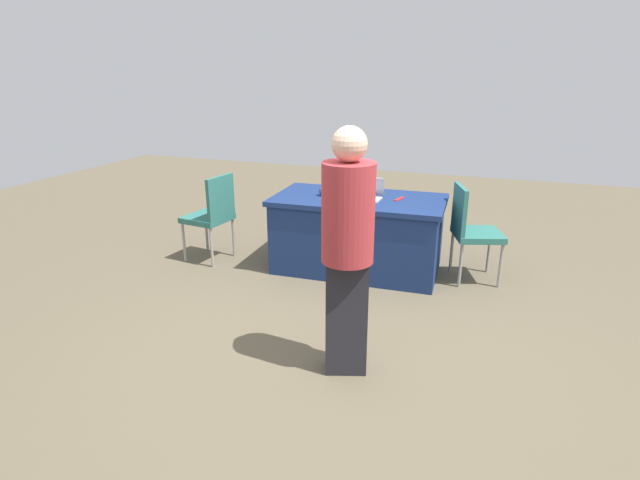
{
  "coord_description": "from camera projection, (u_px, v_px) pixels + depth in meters",
  "views": [
    {
      "loc": [
        -0.95,
        2.87,
        2.01
      ],
      "look_at": [
        0.13,
        -0.15,
        0.9
      ],
      "focal_mm": 28.0,
      "sensor_mm": 36.0,
      "label": 1
    }
  ],
  "objects": [
    {
      "name": "chair_tucked_right",
      "position": [
        471.0,
        227.0,
        4.84
      ],
      "size": [
        0.56,
        0.56,
        0.95
      ],
      "rotation": [
        0.0,
        0.0,
        1.89
      ],
      "color": "#9E9993",
      "rests_on": "ground"
    },
    {
      "name": "scissors_red",
      "position": [
        399.0,
        199.0,
        4.97
      ],
      "size": [
        0.08,
        0.18,
        0.01
      ],
      "primitive_type": "cube",
      "rotation": [
        0.0,
        0.0,
        1.33
      ],
      "color": "red",
      "rests_on": "table_foreground"
    },
    {
      "name": "laptop_silver",
      "position": [
        366.0,
        195.0,
        4.99
      ],
      "size": [
        0.33,
        0.3,
        0.21
      ],
      "rotation": [
        0.0,
        0.0,
        -0.03
      ],
      "color": "silver",
      "rests_on": "table_foreground"
    },
    {
      "name": "person_attendee_standing",
      "position": [
        348.0,
        243.0,
        3.21
      ],
      "size": [
        0.43,
        0.43,
        1.69
      ],
      "rotation": [
        0.0,
        0.0,
        3.47
      ],
      "color": "#26262D",
      "rests_on": "ground"
    },
    {
      "name": "table_foreground",
      "position": [
        358.0,
        234.0,
        5.16
      ],
      "size": [
        1.75,
        0.97,
        0.77
      ],
      "rotation": [
        0.0,
        0.0,
        0.03
      ],
      "color": "navy",
      "rests_on": "ground"
    },
    {
      "name": "chair_near_front",
      "position": [
        212.0,
        212.0,
        5.36
      ],
      "size": [
        0.49,
        0.49,
        0.95
      ],
      "rotation": [
        0.0,
        0.0,
        -1.7
      ],
      "color": "#9E9993",
      "rests_on": "ground"
    },
    {
      "name": "yarn_ball",
      "position": [
        324.0,
        191.0,
        5.09
      ],
      "size": [
        0.1,
        0.1,
        0.1
      ],
      "primitive_type": "sphere",
      "color": "#3F5999",
      "rests_on": "table_foreground"
    },
    {
      "name": "ground_plane",
      "position": [
        331.0,
        369.0,
        3.51
      ],
      "size": [
        14.4,
        14.4,
        0.0
      ],
      "primitive_type": "plane",
      "color": "brown"
    }
  ]
}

